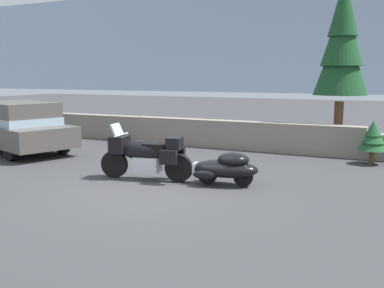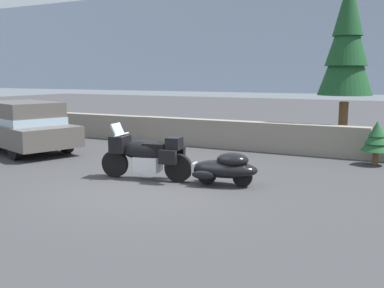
{
  "view_description": "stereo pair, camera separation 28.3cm",
  "coord_description": "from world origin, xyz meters",
  "views": [
    {
      "loc": [
        4.9,
        -7.9,
        2.45
      ],
      "look_at": [
        0.42,
        1.41,
        0.85
      ],
      "focal_mm": 41.0,
      "sensor_mm": 36.0,
      "label": 1
    },
    {
      "loc": [
        5.15,
        -7.77,
        2.45
      ],
      "look_at": [
        0.42,
        1.41,
        0.85
      ],
      "focal_mm": 41.0,
      "sensor_mm": 36.0,
      "label": 2
    }
  ],
  "objects": [
    {
      "name": "pine_sapling_near",
      "position": [
        4.21,
        5.21,
        0.77
      ],
      "size": [
        0.81,
        0.81,
        1.23
      ],
      "color": "brown",
      "rests_on": "ground"
    },
    {
      "name": "distant_ridgeline",
      "position": [
        0.0,
        96.06,
        8.0
      ],
      "size": [
        240.0,
        80.0,
        16.0
      ],
      "primitive_type": "cube",
      "color": "#99A8BF",
      "rests_on": "ground"
    },
    {
      "name": "ground_plane",
      "position": [
        0.0,
        0.0,
        0.0
      ],
      "size": [
        80.0,
        80.0,
        0.0
      ],
      "primitive_type": "plane",
      "color": "#38383A"
    },
    {
      "name": "pine_tree_tall",
      "position": [
        3.01,
        7.18,
        3.54
      ],
      "size": [
        1.72,
        1.72,
        5.65
      ],
      "color": "brown",
      "rests_on": "ground"
    },
    {
      "name": "car_shaped_trailer",
      "position": [
        1.38,
        1.17,
        0.41
      ],
      "size": [
        2.23,
        0.95,
        0.76
      ],
      "color": "black",
      "rests_on": "ground"
    },
    {
      "name": "suv_at_left_edge",
      "position": [
        -6.4,
        2.4,
        0.84
      ],
      "size": [
        5.17,
        3.37,
        1.63
      ],
      "color": "black",
      "rests_on": "ground"
    },
    {
      "name": "touring_motorcycle",
      "position": [
        -0.54,
        0.85,
        0.62
      ],
      "size": [
        2.3,
        0.97,
        1.33
      ],
      "color": "black",
      "rests_on": "ground"
    },
    {
      "name": "stone_guard_wall",
      "position": [
        -0.4,
        6.04,
        0.45
      ],
      "size": [
        24.0,
        0.54,
        0.96
      ],
      "color": "gray",
      "rests_on": "ground"
    }
  ]
}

